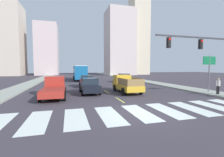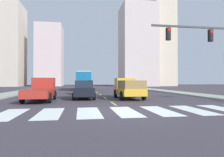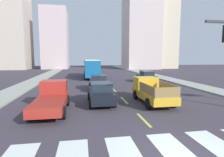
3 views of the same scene
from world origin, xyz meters
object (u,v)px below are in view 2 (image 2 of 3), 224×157
Objects in this scene: pickup_dark at (41,90)px; city_bus at (83,79)px; pickup_stakebed at (127,89)px; sedan_near_left at (135,86)px; traffic_signal_gantry at (224,46)px; sedan_far at (86,87)px; sedan_mid at (84,90)px.

pickup_dark is 0.48× the size of city_bus.
sedan_near_left is at bearing 68.75° from pickup_stakebed.
city_bus is at bearing 98.89° from pickup_stakebed.
sedan_near_left is at bearing 95.28° from traffic_signal_gantry.
sedan_far is 6.36m from sedan_mid.
sedan_mid is 14.03m from sedan_near_left.
sedan_far is 1.00× the size of sedan_near_left.
city_bus is at bearing 88.57° from sedan_far.
sedan_near_left is at bearing 49.42° from pickup_dark.
pickup_dark is at bearing -101.80° from city_bus.
pickup_stakebed is 0.66× the size of traffic_signal_gantry.
pickup_stakebed reaches higher than sedan_far.
sedan_far is at bearing 117.78° from pickup_stakebed.
city_bus is 2.45× the size of sedan_far.
city_bus is (-3.94, 19.52, 1.02)m from pickup_stakebed.
sedan_far is 16.03m from traffic_signal_gantry.
pickup_stakebed is at bearing 132.43° from traffic_signal_gantry.
sedan_far is at bearing 84.02° from sedan_mid.
traffic_signal_gantry is (1.63, -17.69, 3.30)m from sedan_near_left.
sedan_far is at bearing -90.73° from city_bus.
pickup_stakebed is at bearing -106.28° from sedan_near_left.
city_bus is 2.45× the size of sedan_mid.
sedan_mid is 0.56× the size of traffic_signal_gantry.
city_bus reaches higher than pickup_stakebed.
pickup_stakebed and pickup_dark have the same top height.
traffic_signal_gantry is at bearing -55.43° from sedan_far.
sedan_far and sedan_mid have the same top height.
sedan_mid is at bearing 21.48° from pickup_dark.
sedan_mid is at bearing 147.34° from traffic_signal_gantry.
pickup_dark is (-7.74, -1.13, -0.02)m from pickup_stakebed.
sedan_mid is (-0.36, -6.35, 0.00)m from sedan_far.
traffic_signal_gantry reaches higher than city_bus.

